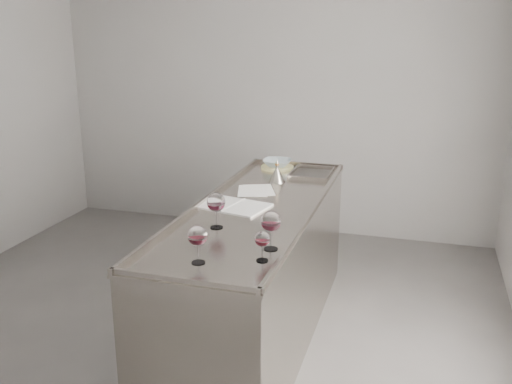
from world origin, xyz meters
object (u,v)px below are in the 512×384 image
(wine_glass_middle, at_px, (198,237))
(notebook, at_px, (233,206))
(wine_funnel, at_px, (277,175))
(wine_glass_left, at_px, (216,203))
(wine_glass_small, at_px, (262,240))
(wine_glass_right, at_px, (271,222))
(ceramic_bowl, at_px, (277,163))
(counter, at_px, (257,273))

(wine_glass_middle, xyz_separation_m, notebook, (-0.13, 0.91, -0.13))
(wine_glass_middle, distance_m, notebook, 0.93)
(wine_glass_middle, relative_size, wine_funnel, 1.09)
(wine_glass_left, relative_size, wine_funnel, 1.19)
(wine_glass_left, bearing_deg, wine_glass_small, -45.01)
(wine_glass_right, bearing_deg, wine_funnel, 103.21)
(wine_glass_left, bearing_deg, wine_glass_right, -30.43)
(wine_glass_middle, xyz_separation_m, ceramic_bowl, (-0.11, 1.98, -0.09))
(counter, distance_m, wine_glass_small, 1.05)
(wine_glass_small, bearing_deg, ceramic_bowl, 102.35)
(wine_glass_left, bearing_deg, wine_glass_middle, -79.70)
(wine_glass_middle, height_order, wine_funnel, wine_glass_middle)
(wine_glass_right, distance_m, wine_glass_small, 0.17)
(counter, distance_m, notebook, 0.50)
(wine_glass_left, xyz_separation_m, wine_glass_small, (0.39, -0.39, -0.04))
(counter, distance_m, wine_glass_middle, 1.13)
(wine_glass_small, bearing_deg, wine_glass_right, 90.00)
(wine_funnel, bearing_deg, notebook, -100.50)
(wine_glass_left, height_order, wine_funnel, wine_glass_left)
(ceramic_bowl, xyz_separation_m, wine_funnel, (0.10, -0.41, 0.01))
(wine_glass_small, xyz_separation_m, notebook, (-0.43, 0.80, -0.10))
(wine_glass_middle, distance_m, ceramic_bowl, 1.99)
(wine_glass_right, bearing_deg, wine_glass_middle, -137.12)
(counter, relative_size, wine_glass_right, 11.50)
(wine_glass_middle, bearing_deg, wine_glass_left, 100.30)
(counter, relative_size, ceramic_bowl, 10.40)
(counter, distance_m, wine_funnel, 0.81)
(notebook, height_order, wine_funnel, wine_funnel)
(wine_glass_left, distance_m, wine_funnel, 1.08)
(wine_glass_right, bearing_deg, ceramic_bowl, 103.48)
(ceramic_bowl, distance_m, wine_funnel, 0.42)
(wine_glass_middle, bearing_deg, wine_glass_right, 42.88)
(notebook, bearing_deg, wine_glass_right, -43.43)
(wine_funnel, bearing_deg, wine_glass_middle, -89.78)
(counter, xyz_separation_m, notebook, (-0.15, -0.04, 0.47))
(wine_funnel, bearing_deg, counter, -87.28)
(wine_glass_left, relative_size, notebook, 0.43)
(counter, xyz_separation_m, wine_funnel, (-0.03, 0.62, 0.52))
(counter, bearing_deg, wine_glass_middle, -91.41)
(wine_glass_left, height_order, ceramic_bowl, wine_glass_left)
(notebook, bearing_deg, wine_glass_left, -72.17)
(wine_glass_left, height_order, wine_glass_small, wine_glass_left)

